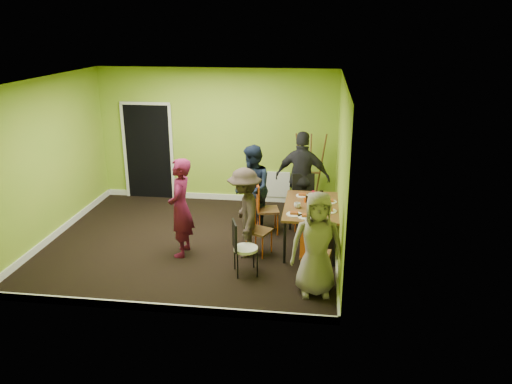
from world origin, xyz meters
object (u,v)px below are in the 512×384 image
chair_bentwood (242,245)px  chair_back_end (303,190)px  chair_left_far (263,205)px  person_left_far (252,189)px  person_back_end (302,178)px  blue_bottle (328,205)px  easel (310,171)px  thermos (313,199)px  orange_bottle (305,200)px  chair_left_near (255,225)px  person_standing (181,208)px  person_left_near (245,213)px  chair_front_end (315,251)px  dining_table (311,208)px  person_front_end (317,244)px

chair_bentwood → chair_back_end: bearing=139.7°
chair_left_far → person_left_far: (-0.22, 0.13, 0.27)m
person_back_end → blue_bottle: bearing=117.4°
easel → thermos: bearing=-87.0°
thermos → orange_bottle: bearing=135.5°
chair_left_near → chair_bentwood: (-0.11, -0.76, -0.01)m
thermos → chair_left_far: bearing=150.6°
person_standing → person_back_end: (1.89, 1.67, 0.07)m
chair_bentwood → person_left_near: (-0.05, 0.65, 0.27)m
chair_front_end → chair_bentwood: chair_front_end is taller
chair_bentwood → person_left_near: bearing=166.3°
dining_table → chair_back_end: 0.96m
dining_table → person_standing: (-2.09, -0.57, 0.12)m
chair_bentwood → person_left_far: size_ratio=0.54×
chair_left_near → person_standing: size_ratio=0.53×
easel → chair_left_near: bearing=-109.8°
dining_table → person_front_end: (0.11, -1.55, 0.06)m
chair_left_far → chair_bentwood: chair_left_far is taller
chair_back_end → person_left_near: 1.67m
person_left_near → orange_bottle: bearing=108.8°
orange_bottle → person_standing: bearing=-160.6°
chair_left_near → chair_left_far: bearing=-159.7°
blue_bottle → chair_left_near: bearing=-174.4°
chair_left_far → blue_bottle: bearing=43.8°
person_standing → blue_bottle: bearing=96.5°
chair_left_far → person_left_near: bearing=-24.2°
dining_table → person_standing: size_ratio=0.92×
chair_back_end → chair_front_end: 2.30m
chair_back_end → person_left_far: (-0.91, -0.33, 0.09)m
chair_back_end → person_back_end: (-0.03, 0.15, 0.18)m
chair_left_far → thermos: (0.89, -0.50, 0.34)m
chair_left_far → chair_front_end: chair_front_end is taller
chair_bentwood → easel: (0.93, 3.05, 0.31)m
easel → person_left_far: person_left_far is taller
thermos → orange_bottle: 0.21m
chair_front_end → easel: 3.27m
person_back_end → person_left_far: bearing=36.6°
orange_bottle → chair_bentwood: bearing=-125.7°
person_left_far → person_back_end: size_ratio=0.90×
orange_bottle → person_front_end: size_ratio=0.06×
chair_front_end → chair_bentwood: 1.12m
person_standing → person_left_far: size_ratio=1.03×
dining_table → chair_back_end: chair_back_end is taller
blue_bottle → thermos: bearing=135.1°
chair_left_near → person_standing: person_standing is taller
person_front_end → person_left_near: bearing=131.0°
person_left_near → person_front_end: bearing=34.1°
person_standing → dining_table: bearing=103.9°
chair_back_end → person_left_near: (-0.88, -1.42, 0.04)m
person_front_end → orange_bottle: bearing=91.3°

